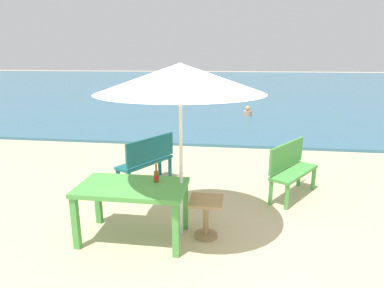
% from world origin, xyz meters
% --- Properties ---
extents(ground_plane, '(120.00, 120.00, 0.00)m').
position_xyz_m(ground_plane, '(0.00, 0.00, 0.00)').
color(ground_plane, beige).
extents(sea_water, '(120.00, 50.00, 0.08)m').
position_xyz_m(sea_water, '(0.00, 30.00, 0.04)').
color(sea_water, '#386B84').
rests_on(sea_water, ground_plane).
extents(picnic_table_green, '(1.40, 0.80, 0.76)m').
position_xyz_m(picnic_table_green, '(-0.80, 0.21, 0.65)').
color(picnic_table_green, '#4C9E47').
rests_on(picnic_table_green, ground_plane).
extents(beer_bottle_amber, '(0.07, 0.07, 0.26)m').
position_xyz_m(beer_bottle_amber, '(-0.51, 0.36, 0.85)').
color(beer_bottle_amber, brown).
rests_on(beer_bottle_amber, picnic_table_green).
extents(patio_umbrella, '(2.10, 2.10, 2.30)m').
position_xyz_m(patio_umbrella, '(-0.18, 0.38, 2.12)').
color(patio_umbrella, silver).
rests_on(patio_umbrella, ground_plane).
extents(side_table_wood, '(0.44, 0.44, 0.54)m').
position_xyz_m(side_table_wood, '(0.16, 0.38, 0.35)').
color(side_table_wood, '#9E7A51').
rests_on(side_table_wood, ground_plane).
extents(bench_teal_center, '(0.90, 1.22, 0.95)m').
position_xyz_m(bench_teal_center, '(-1.11, 2.07, 0.54)').
color(bench_teal_center, '#196066').
rests_on(bench_teal_center, ground_plane).
extents(bench_green_left, '(0.96, 1.20, 0.95)m').
position_xyz_m(bench_green_left, '(1.48, 1.95, 0.54)').
color(bench_green_left, '#4C9E47').
rests_on(bench_green_left, ground_plane).
extents(swimmer_person, '(0.34, 0.34, 0.41)m').
position_xyz_m(swimmer_person, '(0.95, 9.80, 0.24)').
color(swimmer_person, tan).
rests_on(swimmer_person, sea_water).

